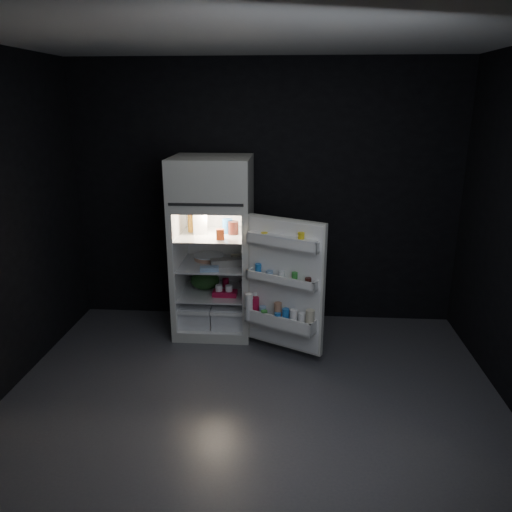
# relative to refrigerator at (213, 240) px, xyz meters

# --- Properties ---
(floor) EXTENTS (4.00, 3.40, 0.00)m
(floor) POSITION_rel_refrigerator_xyz_m (0.49, -1.32, -0.96)
(floor) COLOR #49494E
(floor) RESTS_ON ground
(ceiling) EXTENTS (4.00, 3.40, 0.00)m
(ceiling) POSITION_rel_refrigerator_xyz_m (0.49, -1.32, 1.74)
(ceiling) COLOR silver
(ceiling) RESTS_ON ground
(wall_back) EXTENTS (4.00, 0.00, 2.70)m
(wall_back) POSITION_rel_refrigerator_xyz_m (0.49, 0.38, 0.39)
(wall_back) COLOR black
(wall_back) RESTS_ON ground
(wall_front) EXTENTS (4.00, 0.00, 2.70)m
(wall_front) POSITION_rel_refrigerator_xyz_m (0.49, -3.02, 0.39)
(wall_front) COLOR black
(wall_front) RESTS_ON ground
(refrigerator) EXTENTS (0.76, 0.71, 1.78)m
(refrigerator) POSITION_rel_refrigerator_xyz_m (0.00, 0.00, 0.00)
(refrigerator) COLOR silver
(refrigerator) RESTS_ON ground
(fridge_door) EXTENTS (0.73, 0.50, 1.22)m
(fridge_door) POSITION_rel_refrigerator_xyz_m (0.71, -0.55, -0.27)
(fridge_door) COLOR silver
(fridge_door) RESTS_ON ground
(milk_jug) EXTENTS (0.16, 0.16, 0.24)m
(milk_jug) POSITION_rel_refrigerator_xyz_m (-0.13, -0.01, 0.19)
(milk_jug) COLOR white
(milk_jug) RESTS_ON refrigerator
(mayo_jar) EXTENTS (0.12, 0.12, 0.14)m
(mayo_jar) POSITION_rel_refrigerator_xyz_m (0.14, 0.03, 0.14)
(mayo_jar) COLOR blue
(mayo_jar) RESTS_ON refrigerator
(jam_jar) EXTENTS (0.13, 0.13, 0.13)m
(jam_jar) POSITION_rel_refrigerator_xyz_m (0.20, -0.02, 0.14)
(jam_jar) COLOR black
(jam_jar) RESTS_ON refrigerator
(amber_bottle) EXTENTS (0.09, 0.09, 0.22)m
(amber_bottle) POSITION_rel_refrigerator_xyz_m (-0.22, 0.05, 0.18)
(amber_bottle) COLOR #A96C1B
(amber_bottle) RESTS_ON refrigerator
(small_carton) EXTENTS (0.08, 0.07, 0.10)m
(small_carton) POSITION_rel_refrigerator_xyz_m (0.10, -0.22, 0.12)
(small_carton) COLOR #BF4016
(small_carton) RESTS_ON refrigerator
(egg_carton) EXTENTS (0.33, 0.19, 0.07)m
(egg_carton) POSITION_rel_refrigerator_xyz_m (0.15, -0.11, -0.19)
(egg_carton) COLOR gray
(egg_carton) RESTS_ON refrigerator
(pie) EXTENTS (0.38, 0.38, 0.04)m
(pie) POSITION_rel_refrigerator_xyz_m (-0.07, 0.08, -0.21)
(pie) COLOR #A57457
(pie) RESTS_ON refrigerator
(flat_package) EXTENTS (0.19, 0.11, 0.04)m
(flat_package) POSITION_rel_refrigerator_xyz_m (-0.00, -0.27, -0.21)
(flat_package) COLOR #7D9DC1
(flat_package) RESTS_ON refrigerator
(wrapped_pkg) EXTENTS (0.14, 0.13, 0.05)m
(wrapped_pkg) POSITION_rel_refrigerator_xyz_m (0.23, 0.09, -0.20)
(wrapped_pkg) COLOR beige
(wrapped_pkg) RESTS_ON refrigerator
(produce_bag) EXTENTS (0.31, 0.27, 0.20)m
(produce_bag) POSITION_rel_refrigerator_xyz_m (-0.10, 0.01, -0.43)
(produce_bag) COLOR #193815
(produce_bag) RESTS_ON refrigerator
(yogurt_tray) EXTENTS (0.24, 0.13, 0.05)m
(yogurt_tray) POSITION_rel_refrigerator_xyz_m (0.13, -0.15, -0.50)
(yogurt_tray) COLOR #A90E31
(yogurt_tray) RESTS_ON refrigerator
(small_can_red) EXTENTS (0.08, 0.08, 0.09)m
(small_can_red) POSITION_rel_refrigerator_xyz_m (0.10, 0.10, -0.48)
(small_can_red) COLOR #A90E31
(small_can_red) RESTS_ON refrigerator
(small_can_silver) EXTENTS (0.07, 0.07, 0.09)m
(small_can_silver) POSITION_rel_refrigerator_xyz_m (0.28, 0.05, -0.48)
(small_can_silver) COLOR silver
(small_can_silver) RESTS_ON refrigerator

